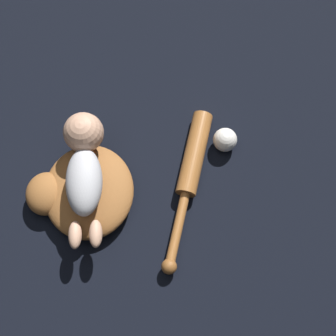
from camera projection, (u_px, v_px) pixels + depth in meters
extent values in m
plane|color=black|center=(80.00, 203.00, 1.42)|extent=(6.00, 6.00, 0.00)
ellipsoid|color=#935B2D|center=(89.00, 191.00, 1.40)|extent=(0.33, 0.31, 0.08)
ellipsoid|color=#935B2D|center=(46.00, 194.00, 1.39)|extent=(0.15, 0.14, 0.08)
ellipsoid|color=#B2B2B7|center=(84.00, 182.00, 1.32)|extent=(0.22, 0.13, 0.09)
sphere|color=tan|center=(84.00, 133.00, 1.35)|extent=(0.12, 0.12, 0.12)
ellipsoid|color=tan|center=(75.00, 235.00, 1.29)|extent=(0.08, 0.05, 0.04)
ellipsoid|color=tan|center=(96.00, 234.00, 1.29)|extent=(0.08, 0.05, 0.04)
cylinder|color=#9E602D|center=(195.00, 153.00, 1.45)|extent=(0.28, 0.10, 0.06)
cylinder|color=#9E602D|center=(178.00, 229.00, 1.36)|extent=(0.22, 0.06, 0.03)
sphere|color=brown|center=(169.00, 267.00, 1.32)|extent=(0.05, 0.05, 0.05)
sphere|color=white|center=(225.00, 140.00, 1.46)|extent=(0.08, 0.08, 0.08)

